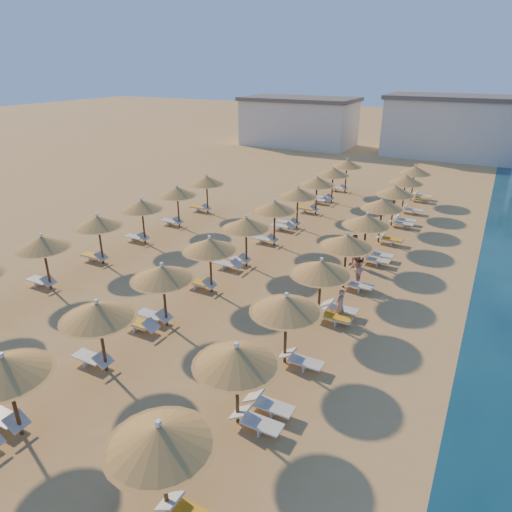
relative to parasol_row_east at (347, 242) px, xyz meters
The scene contains 9 objects.
ground 6.98m from the parasol_row_east, 127.41° to the right, with size 220.00×220.00×0.00m, color tan.
hotel_blocks 40.94m from the parasol_row_east, 89.99° to the left, with size 51.14×9.92×8.10m.
parasol_row_east is the anchor object (origin of this frame).
parasol_row_west 5.85m from the parasol_row_east, behind, with size 2.83×39.86×3.10m.
parasol_row_inland 13.58m from the parasol_row_east, behind, with size 2.83×21.35×3.10m.
loungers 5.15m from the parasol_row_east, behind, with size 16.59×38.55×0.66m.
beachgoer_c 3.38m from the parasol_row_east, 97.31° to the left, with size 1.13×0.47×1.93m, color tan.
beachgoer_a 3.80m from the parasol_row_east, 75.27° to the right, with size 0.56×0.36×1.52m, color tan.
beachgoer_b 1.77m from the parasol_row_east, 49.55° to the left, with size 0.93×0.73×1.91m, color tan.
Camera 1 is at (9.97, -16.02, 10.98)m, focal length 32.00 mm.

